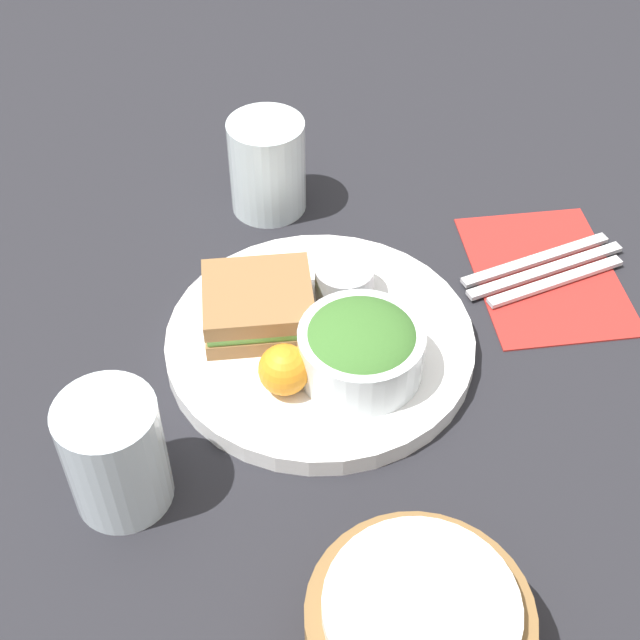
# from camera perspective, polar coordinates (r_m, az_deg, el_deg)

# --- Properties ---
(ground_plane) EXTENTS (4.00, 4.00, 0.00)m
(ground_plane) POSITION_cam_1_polar(r_m,az_deg,el_deg) (0.85, 0.00, -1.89)
(ground_plane) COLOR #232328
(plate) EXTENTS (0.29, 0.29, 0.02)m
(plate) POSITION_cam_1_polar(r_m,az_deg,el_deg) (0.84, 0.00, -1.43)
(plate) COLOR white
(plate) RESTS_ON ground_plane
(sandwich) EXTENTS (0.10, 0.10, 0.04)m
(sandwich) POSITION_cam_1_polar(r_m,az_deg,el_deg) (0.84, -3.97, 0.95)
(sandwich) COLOR olive
(sandwich) RESTS_ON plate
(salad_bowl) EXTENTS (0.11, 0.11, 0.06)m
(salad_bowl) POSITION_cam_1_polar(r_m,az_deg,el_deg) (0.79, 2.65, -1.73)
(salad_bowl) COLOR white
(salad_bowl) RESTS_ON plate
(dressing_cup) EXTENTS (0.06, 0.06, 0.03)m
(dressing_cup) POSITION_cam_1_polar(r_m,az_deg,el_deg) (0.86, 1.57, 2.49)
(dressing_cup) COLOR #B7B7BC
(dressing_cup) RESTS_ON plate
(orange_wedge) EXTENTS (0.05, 0.05, 0.05)m
(orange_wedge) POSITION_cam_1_polar(r_m,az_deg,el_deg) (0.78, -2.31, -3.19)
(orange_wedge) COLOR orange
(orange_wedge) RESTS_ON plate
(drink_glass) EXTENTS (0.08, 0.08, 0.11)m
(drink_glass) POSITION_cam_1_polar(r_m,az_deg,el_deg) (0.72, -12.98, -8.37)
(drink_glass) COLOR silver
(drink_glass) RESTS_ON ground_plane
(bread_basket) EXTENTS (0.16, 0.16, 0.08)m
(bread_basket) POSITION_cam_1_polar(r_m,az_deg,el_deg) (0.65, 6.23, -19.27)
(bread_basket) COLOR olive
(bread_basket) RESTS_ON ground_plane
(napkin) EXTENTS (0.14, 0.20, 0.00)m
(napkin) POSITION_cam_1_polar(r_m,az_deg,el_deg) (0.95, 14.21, 2.90)
(napkin) COLOR #B22823
(napkin) RESTS_ON ground_plane
(fork) EXTENTS (0.17, 0.06, 0.01)m
(fork) POSITION_cam_1_polar(r_m,az_deg,el_deg) (0.96, 13.66, 3.77)
(fork) COLOR silver
(fork) RESTS_ON napkin
(knife) EXTENTS (0.18, 0.06, 0.01)m
(knife) POSITION_cam_1_polar(r_m,az_deg,el_deg) (0.95, 14.26, 3.10)
(knife) COLOR silver
(knife) RESTS_ON napkin
(spoon) EXTENTS (0.15, 0.06, 0.01)m
(spoon) POSITION_cam_1_polar(r_m,az_deg,el_deg) (0.94, 14.86, 2.41)
(spoon) COLOR silver
(spoon) RESTS_ON napkin
(water_glass) EXTENTS (0.08, 0.08, 0.11)m
(water_glass) POSITION_cam_1_polar(r_m,az_deg,el_deg) (0.98, -3.39, 9.81)
(water_glass) COLOR silver
(water_glass) RESTS_ON ground_plane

